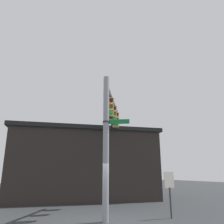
{
  "coord_description": "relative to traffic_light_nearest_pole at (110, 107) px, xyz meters",
  "views": [
    {
      "loc": [
        4.65,
        9.4,
        2.13
      ],
      "look_at": [
        -1.35,
        -1.93,
        5.65
      ],
      "focal_mm": 35.12,
      "sensor_mm": 36.0,
      "label": 1
    }
  ],
  "objects": [
    {
      "name": "ground_plane",
      "position": [
        0.75,
        1.05,
        -5.65
      ],
      "size": [
        80.0,
        80.0,
        0.0
      ],
      "primitive_type": "plane",
      "color": "#2D3033"
    },
    {
      "name": "signal_pole",
      "position": [
        0.75,
        1.05,
        -2.21
      ],
      "size": [
        0.29,
        0.29,
        6.88
      ],
      "primitive_type": "cylinder",
      "color": "gray",
      "rests_on": "ground"
    },
    {
      "name": "mast_arm",
      "position": [
        -0.71,
        -1.03,
        0.8
      ],
      "size": [
        3.08,
        4.28,
        0.2
      ],
      "primitive_type": "cylinder",
      "rotation": [
        0.0,
        1.57,
        4.1
      ],
      "color": "gray"
    },
    {
      "name": "traffic_light_nearest_pole",
      "position": [
        0.0,
        0.0,
        0.0
      ],
      "size": [
        0.54,
        0.49,
        1.31
      ],
      "color": "black"
    },
    {
      "name": "traffic_light_mid_inner",
      "position": [
        -0.91,
        -1.3,
        0.0
      ],
      "size": [
        0.54,
        0.49,
        1.31
      ],
      "color": "black"
    },
    {
      "name": "traffic_light_mid_outer",
      "position": [
        -1.81,
        -2.59,
        0.0
      ],
      "size": [
        0.54,
        0.49,
        1.31
      ],
      "color": "black"
    },
    {
      "name": "street_name_sign",
      "position": [
        0.51,
        1.21,
        -1.15
      ],
      "size": [
        1.11,
        0.83,
        0.22
      ],
      "color": "#147238"
    },
    {
      "name": "storefront_building",
      "position": [
        -1.5,
        -7.97,
        -2.88
      ],
      "size": [
        13.12,
        10.54,
        5.52
      ],
      "color": "#282321",
      "rests_on": "ground"
    },
    {
      "name": "historical_marker",
      "position": [
        -2.41,
        1.75,
        -4.24
      ],
      "size": [
        0.6,
        0.08,
        2.13
      ],
      "color": "#333333",
      "rests_on": "ground"
    }
  ]
}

